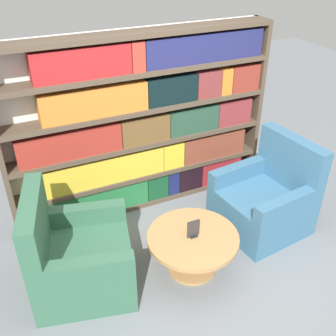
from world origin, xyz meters
The scene contains 6 objects.
ground_plane centered at (0.00, 0.00, 0.00)m, with size 14.00×14.00×0.00m, color slate.
bookshelf centered at (0.04, 1.45, 0.94)m, with size 2.87×0.30×1.93m.
armchair_left centered at (-1.00, 0.49, 0.31)m, with size 0.99×0.98×0.97m.
armchair_right centered at (0.98, 0.48, 0.31)m, with size 0.90×0.89×0.97m.
coffee_table centered at (-0.01, 0.24, 0.28)m, with size 0.83×0.83×0.39m.
table_sign centered at (-0.01, 0.24, 0.46)m, with size 0.12×0.06×0.17m.
Camera 1 is at (-1.35, -2.08, 2.73)m, focal length 42.00 mm.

